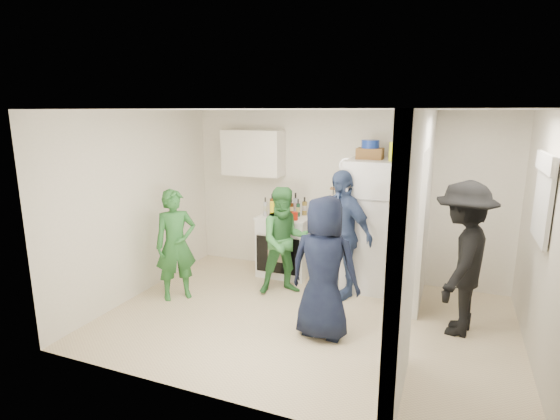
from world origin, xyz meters
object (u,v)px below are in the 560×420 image
(yellow_cup_stack_top, at_px, (392,152))
(person_nook, at_px, (462,259))
(person_denim, at_px, (340,234))
(fridge, at_px, (373,225))
(blue_bowl, at_px, (370,144))
(person_green_left, at_px, (176,245))
(stove, at_px, (286,245))
(person_navy, at_px, (324,268))
(wicker_basket, at_px, (370,154))
(person_green_center, at_px, (285,241))

(yellow_cup_stack_top, xyz_separation_m, person_nook, (0.94, -0.84, -1.09))
(yellow_cup_stack_top, relative_size, person_denim, 0.14)
(fridge, relative_size, person_nook, 1.05)
(yellow_cup_stack_top, bearing_deg, blue_bowl, 154.89)
(yellow_cup_stack_top, distance_m, person_green_left, 3.12)
(stove, distance_m, person_navy, 1.99)
(blue_bowl, bearing_deg, yellow_cup_stack_top, -25.11)
(stove, xyz_separation_m, fridge, (1.33, -0.03, 0.45))
(wicker_basket, xyz_separation_m, person_nook, (1.26, -0.99, -1.04))
(wicker_basket, bearing_deg, person_green_left, -148.45)
(wicker_basket, relative_size, person_denim, 0.20)
(person_green_left, relative_size, person_denim, 0.86)
(blue_bowl, relative_size, person_green_left, 0.16)
(fridge, height_order, person_green_left, fridge)
(yellow_cup_stack_top, height_order, person_green_center, yellow_cup_stack_top)
(yellow_cup_stack_top, distance_m, person_nook, 1.66)
(wicker_basket, distance_m, person_green_center, 1.67)
(wicker_basket, xyz_separation_m, yellow_cup_stack_top, (0.32, -0.15, 0.05))
(fridge, distance_m, person_navy, 1.63)
(stove, xyz_separation_m, yellow_cup_stack_top, (1.55, -0.13, 1.50))
(person_navy, bearing_deg, stove, -53.46)
(person_green_center, distance_m, person_denim, 0.76)
(wicker_basket, bearing_deg, person_navy, -95.05)
(person_green_center, relative_size, person_denim, 0.86)
(person_navy, bearing_deg, person_green_left, -4.09)
(yellow_cup_stack_top, bearing_deg, person_nook, -41.84)
(person_navy, distance_m, person_nook, 1.56)
(fridge, bearing_deg, person_green_center, -149.42)
(person_denim, bearing_deg, wicker_basket, 87.24)
(wicker_basket, distance_m, blue_bowl, 0.13)
(blue_bowl, bearing_deg, person_nook, -38.19)
(person_green_left, bearing_deg, stove, 6.61)
(fridge, xyz_separation_m, wicker_basket, (-0.10, 0.05, 0.99))
(fridge, distance_m, wicker_basket, 1.00)
(person_green_center, distance_m, person_navy, 1.28)
(blue_bowl, height_order, person_green_center, blue_bowl)
(person_nook, bearing_deg, fridge, -118.19)
(yellow_cup_stack_top, xyz_separation_m, person_green_center, (-1.30, -0.54, -1.22))
(person_denim, bearing_deg, person_nook, 7.71)
(person_green_center, xyz_separation_m, person_navy, (0.83, -0.97, 0.06))
(stove, relative_size, person_navy, 0.58)
(person_green_left, xyz_separation_m, person_nook, (3.52, 0.40, 0.13))
(person_green_left, relative_size, person_green_center, 1.00)
(wicker_basket, bearing_deg, person_nook, -38.19)
(person_denim, bearing_deg, stove, -178.49)
(person_denim, distance_m, person_nook, 1.60)
(fridge, distance_m, yellow_cup_stack_top, 1.07)
(fridge, relative_size, wicker_basket, 5.26)
(fridge, height_order, blue_bowl, blue_bowl)
(yellow_cup_stack_top, relative_size, person_green_center, 0.17)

